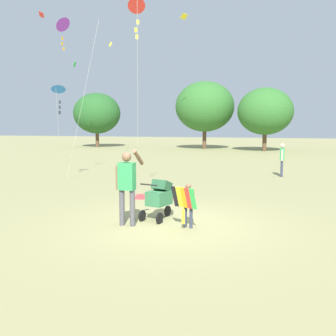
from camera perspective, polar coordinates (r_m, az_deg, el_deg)
The scene contains 11 objects.
ground_plane at distance 9.84m, azimuth 0.40°, elevation -8.05°, with size 120.00×120.00×0.00m, color #938E5B.
treeline_distant at distance 37.67m, azimuth 17.23°, elevation 7.97°, with size 41.12×6.71×6.40m.
child_with_butterfly_kite at distance 9.40m, azimuth 2.79°, elevation -4.75°, with size 0.65×0.48×1.05m.
person_adult_flyer at distance 9.59m, azimuth -5.86°, elevation -1.95°, with size 0.60×0.54×1.85m.
stroller at distance 10.24m, azimuth -1.22°, elevation -4.00°, with size 0.73×1.12×1.03m.
kite_adult_black at distance 13.58m, azimuth -4.51°, elevation 21.66°, with size 1.53×3.71×6.39m.
kite_orange_delta at distance 17.89m, azimuth -15.35°, elevation 10.65°, with size 1.51×2.51×4.08m.
kite_green_novelty at distance 18.66m, azimuth -14.71°, elevation 18.91°, with size 2.49×1.47×6.93m.
distant_kites_cluster at distance 33.03m, azimuth 5.49°, elevation 20.86°, with size 29.06×11.34×7.91m.
person_red_shirt at distance 19.14m, azimuth 15.94°, elevation 1.50°, with size 0.21×0.49×1.53m.
picnic_blanket at distance 13.38m, azimuth -1.62°, elevation -4.14°, with size 1.46×0.95×0.02m, color #CC3D3D.
Camera 1 is at (2.33, -9.24, 2.46)m, focal length 42.77 mm.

